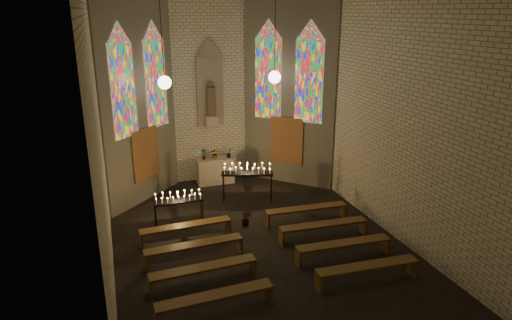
{
  "coord_description": "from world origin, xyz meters",
  "views": [
    {
      "loc": [
        -3.77,
        -10.84,
        6.43
      ],
      "look_at": [
        0.23,
        1.13,
        2.27
      ],
      "focal_mm": 32.0,
      "sensor_mm": 36.0,
      "label": 1
    }
  ],
  "objects_px": {
    "altar": "(215,171)",
    "aisle_flower_pot": "(246,219)",
    "votive_stand_left": "(178,199)",
    "votive_stand_right": "(247,171)"
  },
  "relations": [
    {
      "from": "altar",
      "to": "aisle_flower_pot",
      "type": "distance_m",
      "value": 3.9
    },
    {
      "from": "altar",
      "to": "votive_stand_left",
      "type": "xyz_separation_m",
      "value": [
        -1.96,
        -3.39,
        0.46
      ]
    },
    {
      "from": "altar",
      "to": "votive_stand_right",
      "type": "xyz_separation_m",
      "value": [
        0.65,
        -2.1,
        0.62
      ]
    },
    {
      "from": "votive_stand_left",
      "to": "aisle_flower_pot",
      "type": "bearing_deg",
      "value": -14.44
    },
    {
      "from": "votive_stand_left",
      "to": "votive_stand_right",
      "type": "bearing_deg",
      "value": 26.03
    },
    {
      "from": "altar",
      "to": "votive_stand_right",
      "type": "height_order",
      "value": "votive_stand_right"
    },
    {
      "from": "aisle_flower_pot",
      "to": "altar",
      "type": "bearing_deg",
      "value": 90.37
    },
    {
      "from": "votive_stand_left",
      "to": "votive_stand_right",
      "type": "relative_size",
      "value": 0.84
    },
    {
      "from": "votive_stand_left",
      "to": "votive_stand_right",
      "type": "xyz_separation_m",
      "value": [
        2.61,
        1.28,
        0.16
      ]
    },
    {
      "from": "aisle_flower_pot",
      "to": "votive_stand_left",
      "type": "height_order",
      "value": "votive_stand_left"
    }
  ]
}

